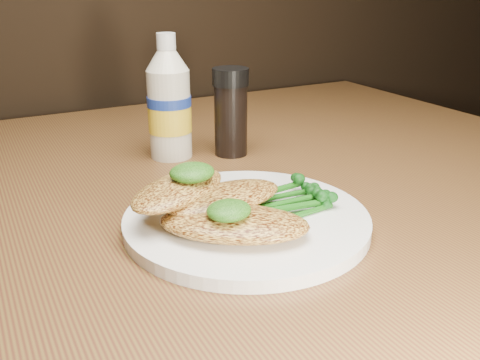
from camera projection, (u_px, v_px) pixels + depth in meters
plate at (247, 220)px, 0.52m from camera, size 0.24×0.24×0.01m
chicken_front at (234, 223)px, 0.48m from camera, size 0.15×0.14×0.02m
chicken_mid at (225, 198)px, 0.51m from camera, size 0.13×0.08×0.02m
chicken_back at (179, 189)px, 0.51m from camera, size 0.14×0.12×0.02m
pesto_front at (229, 210)px, 0.47m from camera, size 0.05×0.05×0.02m
pesto_back at (192, 172)px, 0.51m from camera, size 0.05×0.05×0.02m
broccolini_bundle at (283, 200)px, 0.53m from camera, size 0.12×0.10×0.02m
mayo_bottle at (169, 97)px, 0.69m from camera, size 0.06×0.06×0.16m
pepper_grinder at (231, 112)px, 0.71m from camera, size 0.06×0.06×0.12m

